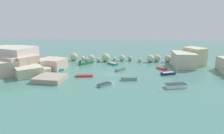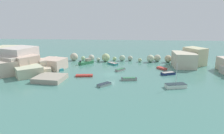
% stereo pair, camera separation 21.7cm
% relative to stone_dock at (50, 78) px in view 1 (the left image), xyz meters
% --- Properties ---
extents(cove_water, '(160.00, 160.00, 0.00)m').
position_rel_stone_dock_xyz_m(cove_water, '(14.53, 6.58, -0.57)').
color(cove_water, '#498175').
rests_on(cove_water, ground).
extents(cliff_headland_left, '(23.78, 19.94, 6.59)m').
position_rel_stone_dock_xyz_m(cliff_headland_left, '(-11.72, 9.25, 1.80)').
color(cliff_headland_left, beige).
rests_on(cliff_headland_left, ground).
extents(cliff_headland_right, '(19.39, 21.21, 5.58)m').
position_rel_stone_dock_xyz_m(cliff_headland_right, '(41.79, 14.88, 1.41)').
color(cliff_headland_right, beige).
rests_on(cliff_headland_right, ground).
extents(rock_breakwater, '(35.32, 4.08, 2.77)m').
position_rel_stone_dock_xyz_m(rock_breakwater, '(16.77, 23.29, 0.62)').
color(rock_breakwater, beige).
rests_on(rock_breakwater, ground).
extents(stone_dock, '(7.60, 7.19, 1.14)m').
position_rel_stone_dock_xyz_m(stone_dock, '(0.00, 0.00, 0.00)').
color(stone_dock, '#A39987').
rests_on(stone_dock, ground).
extents(channel_buoy, '(0.66, 0.66, 0.66)m').
position_rel_stone_dock_xyz_m(channel_buoy, '(14.67, 18.61, -0.24)').
color(channel_buoy, red).
rests_on(channel_buoy, cove_water).
extents(moored_boat_0, '(4.56, 1.91, 0.48)m').
position_rel_stone_dock_xyz_m(moored_boat_0, '(7.70, 4.03, -0.33)').
color(moored_boat_0, '#BD342A').
rests_on(moored_boat_0, cove_water).
extents(moored_boat_1, '(3.71, 3.61, 0.58)m').
position_rel_stone_dock_xyz_m(moored_boat_1, '(14.20, 18.14, -0.26)').
color(moored_boat_1, teal).
rests_on(moored_boat_1, cove_water).
extents(moored_boat_2, '(3.00, 3.43, 0.60)m').
position_rel_stone_dock_xyz_m(moored_boat_2, '(16.95, 10.43, -0.26)').
color(moored_boat_2, gray).
rests_on(moored_boat_2, cove_water).
extents(moored_boat_3, '(3.57, 3.26, 0.63)m').
position_rel_stone_dock_xyz_m(moored_boat_3, '(-1.24, 9.93, -0.25)').
color(moored_boat_3, teal).
rests_on(moored_boat_3, cove_water).
extents(moored_boat_4, '(4.94, 3.01, 5.57)m').
position_rel_stone_dock_xyz_m(moored_boat_4, '(29.84, -2.96, -0.11)').
color(moored_boat_4, silver).
rests_on(moored_boat_4, cove_water).
extents(moored_boat_5, '(3.00, 3.19, 0.54)m').
position_rel_stone_dock_xyz_m(moored_boat_5, '(29.26, 13.32, -0.30)').
color(moored_boat_5, '#C84138').
rests_on(moored_boat_5, cove_water).
extents(moored_boat_6, '(4.67, 5.13, 1.69)m').
position_rel_stone_dock_xyz_m(moored_boat_6, '(5.47, 18.52, 0.03)').
color(moored_boat_6, '#327C4D').
rests_on(moored_boat_6, cove_water).
extents(moored_boat_7, '(3.99, 1.72, 0.63)m').
position_rel_stone_dock_xyz_m(moored_boat_7, '(19.47, 1.68, -0.24)').
color(moored_boat_7, gray).
rests_on(moored_boat_7, cove_water).
extents(moored_boat_8, '(3.31, 3.45, 0.55)m').
position_rel_stone_dock_xyz_m(moored_boat_8, '(13.77, -2.90, -0.29)').
color(moored_boat_8, gray).
rests_on(moored_boat_8, cove_water).
extents(moored_boat_9, '(4.11, 2.82, 0.68)m').
position_rel_stone_dock_xyz_m(moored_boat_9, '(30.07, 7.49, -0.21)').
color(moored_boat_9, navy).
rests_on(moored_boat_9, cove_water).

